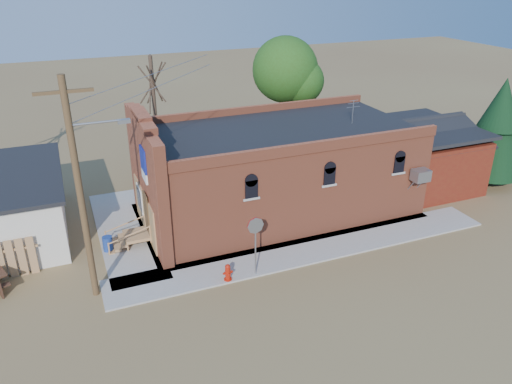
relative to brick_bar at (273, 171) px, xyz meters
name	(u,v)px	position (x,y,z in m)	size (l,w,h in m)	color
ground	(288,267)	(-1.64, -5.49, -2.34)	(120.00, 120.00, 0.00)	brown
sidewalk_south	(309,250)	(-0.14, -4.59, -2.30)	(19.00, 2.20, 0.08)	#9E9991
sidewalk_west	(125,232)	(-7.94, 0.51, -2.30)	(2.60, 10.00, 0.08)	#9E9991
brick_bar	(273,171)	(0.00, 0.00, 0.00)	(16.40, 7.97, 6.30)	#B15336
red_shed	(423,149)	(9.86, 0.01, -0.07)	(5.40, 6.40, 4.30)	#611910
utility_pole	(81,188)	(-9.79, -4.29, 2.43)	(3.12, 0.26, 9.00)	#4E351F
tree_bare_near	(152,82)	(-4.64, 7.51, 3.62)	(2.80, 2.80, 7.65)	#4E3A2C
tree_leafy	(285,70)	(4.36, 8.01, 3.59)	(4.40, 4.40, 8.15)	#4E3A2C
evergreen_tree	(498,125)	(13.86, -1.49, 1.37)	(3.60, 3.60, 6.50)	#4E3A2C
fire_hydrant	(228,272)	(-4.51, -5.50, -1.88)	(0.45, 0.45, 0.77)	#AD1909
stop_sign	(255,231)	(-3.24, -5.49, -0.15)	(0.75, 0.13, 2.75)	gray
trash_barrel	(108,244)	(-8.94, -1.09, -1.90)	(0.46, 0.46, 0.71)	navy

